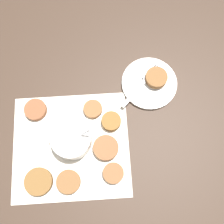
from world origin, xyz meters
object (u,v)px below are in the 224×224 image
(sauce_bowl, at_px, (72,140))
(fork, at_px, (145,80))
(serving_plate, at_px, (149,83))
(fritter_on_plate, at_px, (156,78))

(sauce_bowl, xyz_separation_m, fork, (-0.22, -0.19, -0.01))
(sauce_bowl, distance_m, serving_plate, 0.30)
(serving_plate, height_order, fork, fork)
(sauce_bowl, distance_m, fritter_on_plate, 0.32)
(fritter_on_plate, relative_size, fork, 0.44)
(fritter_on_plate, bearing_deg, fork, 10.88)
(serving_plate, bearing_deg, fritter_on_plate, -153.41)
(serving_plate, bearing_deg, fork, -12.90)
(sauce_bowl, bearing_deg, fork, -138.83)
(serving_plate, height_order, fritter_on_plate, fritter_on_plate)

